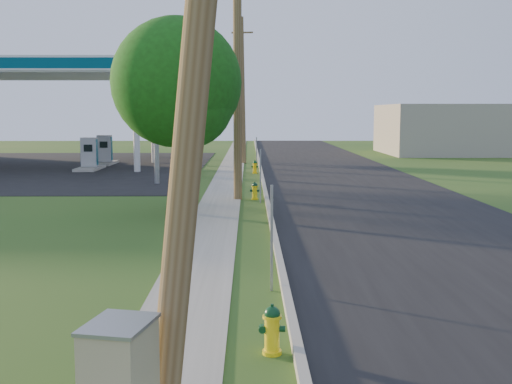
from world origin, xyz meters
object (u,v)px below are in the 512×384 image
fuel_pump_se (105,153)px  hydrant_mid (255,191)px  utility_pole_mid (237,69)px  hydrant_far (255,167)px  tree_verge (179,88)px  tree_lot (154,91)px  hydrant_near (272,330)px  utility_pole_far (242,90)px  fuel_pump_ne (89,158)px  price_pylon (155,67)px

fuel_pump_se → hydrant_mid: fuel_pump_se is taller
utility_pole_mid → fuel_pump_se: size_ratio=3.06×
hydrant_far → fuel_pump_se: bearing=147.2°
fuel_pump_se → tree_verge: size_ratio=0.50×
tree_lot → tree_verge: bearing=-79.9°
utility_pole_mid → hydrant_near: utility_pole_mid is taller
utility_pole_far → tree_lot: 8.92m
fuel_pump_ne → hydrant_far: size_ratio=4.36×
utility_pole_mid → tree_verge: bearing=-117.7°
utility_pole_far → hydrant_near: utility_pole_far is taller
hydrant_near → hydrant_mid: (-0.10, 15.95, -0.01)m
utility_pole_far → fuel_pump_se: size_ratio=2.97×
price_pylon → hydrant_mid: 8.79m
fuel_pump_ne → price_pylon: (5.00, -7.50, 4.71)m
utility_pole_mid → tree_lot: bearing=105.6°
utility_pole_mid → tree_verge: utility_pole_mid is taller
utility_pole_far → price_pylon: size_ratio=1.39×
utility_pole_far → fuel_pump_se: bearing=-173.6°
fuel_pump_se → hydrant_mid: bearing=-60.7°
hydrant_far → hydrant_near: bearing=-90.0°
tree_lot → hydrant_far: bearing=-60.5°
hydrant_near → tree_verge: bearing=101.6°
utility_pole_mid → hydrant_mid: utility_pole_mid is taller
fuel_pump_ne → tree_lot: bearing=78.5°
fuel_pump_se → hydrant_mid: 19.53m
fuel_pump_se → price_pylon: price_pylon is taller
utility_pole_mid → hydrant_far: (0.75, 10.77, -4.59)m
tree_lot → hydrant_far: tree_lot is taller
hydrant_mid → tree_lot: bearing=107.0°
tree_verge → hydrant_mid: bearing=54.3°
hydrant_far → utility_pole_mid: bearing=-94.0°
price_pylon → hydrant_far: price_pylon is taller
fuel_pump_se → price_pylon: (5.00, -11.50, 4.71)m
utility_pole_far → hydrant_near: bearing=-88.7°
price_pylon → hydrant_near: 22.56m
hydrant_near → hydrant_far: hydrant_far is taller
fuel_pump_se → tree_verge: tree_verge is taller
utility_pole_mid → fuel_pump_ne: utility_pole_mid is taller
hydrant_near → hydrant_mid: size_ratio=1.03×
fuel_pump_ne → tree_verge: 18.25m
tree_verge → hydrant_mid: size_ratio=9.27×
tree_lot → hydrant_near: (7.43, -39.88, -4.61)m
utility_pole_far → hydrant_far: bearing=-84.1°
fuel_pump_ne → hydrant_near: fuel_pump_ne is taller
fuel_pump_ne → price_pylon: bearing=-56.3°
tree_lot → fuel_pump_ne: bearing=-101.5°
hydrant_near → hydrant_mid: 15.95m
utility_pole_mid → hydrant_near: bearing=-87.3°
utility_pole_far → tree_verge: (-1.83, -21.47, -0.67)m
fuel_pump_ne → hydrant_far: (9.65, -2.23, -0.36)m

